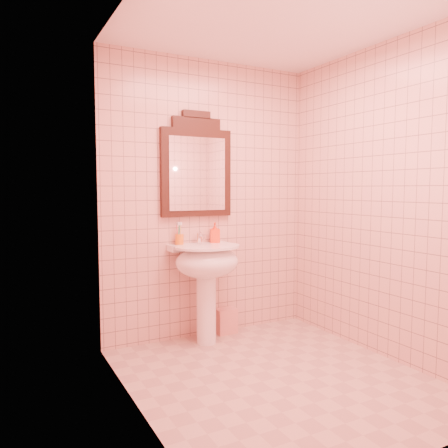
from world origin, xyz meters
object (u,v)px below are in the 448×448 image
pedestal_sink (207,269)px  towel (226,321)px  toothbrush_cup (179,239)px  soap_dispenser (215,233)px  mirror (197,168)px

pedestal_sink → towel: (0.27, 0.16, -0.55)m
toothbrush_cup → towel: 0.92m
pedestal_sink → soap_dispenser: 0.36m
pedestal_sink → toothbrush_cup: (-0.18, 0.17, 0.25)m
pedestal_sink → mirror: mirror is taller
mirror → toothbrush_cup: bearing=-168.9°
toothbrush_cup → towel: toothbrush_cup is taller
soap_dispenser → toothbrush_cup: bearing=-163.4°
pedestal_sink → toothbrush_cup: toothbrush_cup is taller
towel → toothbrush_cup: bearing=179.0°
towel → mirror: bearing=170.8°
pedestal_sink → towel: bearing=29.8°
pedestal_sink → toothbrush_cup: 0.35m
toothbrush_cup → towel: size_ratio=0.73×
soap_dispenser → towel: size_ratio=0.79×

